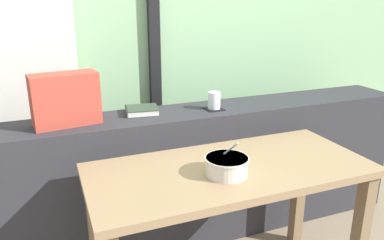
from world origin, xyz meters
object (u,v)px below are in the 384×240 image
object	(u,v)px
coaster_square	(214,109)
closed_book	(142,110)
breakfast_table	(229,189)
throw_pillow	(65,99)
juice_glass	(214,101)
soup_bowl	(227,166)

from	to	relation	value
coaster_square	closed_book	world-z (taller)	closed_book
coaster_square	breakfast_table	bearing A→B (deg)	-107.19
throw_pillow	breakfast_table	bearing A→B (deg)	-40.61
breakfast_table	coaster_square	bearing A→B (deg)	72.81
throw_pillow	juice_glass	bearing A→B (deg)	-1.93
juice_glass	coaster_square	bearing A→B (deg)	0.00
closed_book	throw_pillow	bearing A→B (deg)	-173.02
throw_pillow	soup_bowl	xyz separation A→B (m)	(0.59, -0.62, -0.19)
breakfast_table	closed_book	size ratio (longest dim) A/B	6.45
coaster_square	throw_pillow	world-z (taller)	throw_pillow
breakfast_table	juice_glass	distance (m)	0.61
coaster_square	soup_bowl	world-z (taller)	soup_bowl
coaster_square	juice_glass	bearing A→B (deg)	180.00
soup_bowl	throw_pillow	bearing A→B (deg)	133.56
breakfast_table	juice_glass	world-z (taller)	juice_glass
breakfast_table	juice_glass	bearing A→B (deg)	72.81
juice_glass	soup_bowl	xyz separation A→B (m)	(-0.21, -0.59, -0.11)
breakfast_table	throw_pillow	world-z (taller)	throw_pillow
soup_bowl	juice_glass	bearing A→B (deg)	70.10
breakfast_table	soup_bowl	xyz separation A→B (m)	(-0.05, -0.07, 0.16)
soup_bowl	closed_book	bearing A→B (deg)	106.17
juice_glass	closed_book	xyz separation A→B (m)	(-0.41, 0.08, -0.03)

